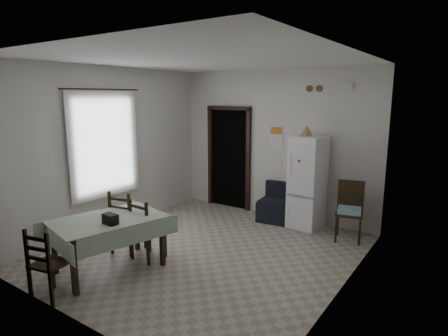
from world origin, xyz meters
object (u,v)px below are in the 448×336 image
Objects in this scene: navy_seat at (276,202)px; dining_chair_near_head at (50,263)px; fridge at (307,182)px; dining_table at (109,244)px; dining_chair_far_right at (148,228)px; dining_chair_far_left at (128,221)px; corner_chair at (349,212)px.

dining_chair_near_head is at bearing -109.35° from navy_seat.
fridge reaches higher than dining_table.
dining_chair_far_right is at bearing -113.23° from navy_seat.
fridge is 1.18× the size of dining_table.
dining_chair_near_head reaches higher than dining_table.
dining_chair_far_left is 1.50m from dining_chair_near_head.
dining_chair_far_right is (-1.41, -2.61, -0.38)m from fridge.
dining_chair_far_right is at bearing 86.87° from dining_table.
corner_chair is (1.46, -0.20, 0.12)m from navy_seat.
dining_chair_far_right reaches higher than navy_seat.
corner_chair reaches higher than navy_seat.
dining_chair_far_right is (-0.79, -2.61, 0.10)m from navy_seat.
navy_seat is 4.16m from dining_chair_near_head.
fridge is 2.29× the size of navy_seat.
fridge reaches higher than dining_chair_far_left.
corner_chair is at bearing -131.23° from dining_chair_far_right.
dining_chair_far_left is at bearing 129.73° from dining_table.
dining_table is at bearing -100.23° from dining_chair_near_head.
dining_table is (-1.58, -3.17, -0.47)m from fridge.
dining_table is (-0.96, -3.17, 0.00)m from navy_seat.
corner_chair is at bearing 64.94° from dining_table.
dining_chair_near_head is at bearing -104.40° from fridge.
dining_chair_far_left is (-1.86, -2.59, -0.36)m from fridge.
fridge is 3.21m from dining_chair_far_left.
dining_chair_far_left is (-2.70, -2.38, -0.00)m from corner_chair.
dining_table reaches higher than navy_seat.
dining_chair_far_right is at bearing -108.01° from dining_chair_near_head.
fridge is 0.78m from navy_seat.
fridge reaches higher than corner_chair.
navy_seat is 2.72m from dining_chair_far_right.
fridge is at bearing -136.06° from dining_chair_far_left.
dining_chair_far_left reaches higher than dining_chair_near_head.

